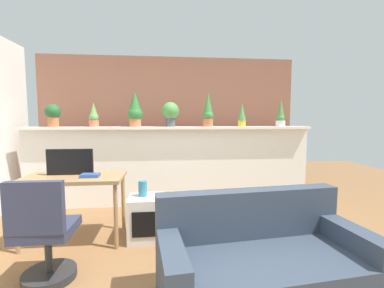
{
  "coord_description": "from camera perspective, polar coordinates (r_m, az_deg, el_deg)",
  "views": [
    {
      "loc": [
        -0.09,
        -2.22,
        1.38
      ],
      "look_at": [
        0.25,
        1.11,
        1.07
      ],
      "focal_mm": 24.48,
      "sensor_mm": 36.0,
      "label": 1
    }
  ],
  "objects": [
    {
      "name": "brick_wall_behind",
      "position": [
        4.83,
        -4.76,
        3.69
      ],
      "size": [
        4.54,
        0.1,
        2.5
      ],
      "primitive_type": "cube",
      "color": "#935B47",
      "rests_on": "ground"
    },
    {
      "name": "vase_on_shelf",
      "position": [
        3.12,
        -10.68,
        -9.48
      ],
      "size": [
        0.1,
        0.1,
        0.18
      ],
      "primitive_type": "cylinder",
      "color": "teal",
      "rests_on": "side_cube_shelf"
    },
    {
      "name": "divider_wall",
      "position": [
        4.29,
        -4.54,
        -4.99
      ],
      "size": [
        4.54,
        0.16,
        1.24
      ],
      "primitive_type": "cube",
      "color": "white",
      "rests_on": "ground"
    },
    {
      "name": "potted_plant_2",
      "position": [
        4.23,
        -12.31,
        7.21
      ],
      "size": [
        0.24,
        0.24,
        0.55
      ],
      "color": "#C66B42",
      "rests_on": "plant_shelf"
    },
    {
      "name": "couch",
      "position": [
        2.25,
        15.07,
        -24.17
      ],
      "size": [
        1.63,
        0.92,
        0.8
      ],
      "color": "#333D4C",
      "rests_on": "ground"
    },
    {
      "name": "potted_plant_4",
      "position": [
        4.23,
        3.51,
        7.17
      ],
      "size": [
        0.17,
        0.17,
        0.55
      ],
      "color": "#C66B42",
      "rests_on": "plant_shelf"
    },
    {
      "name": "potted_plant_6",
      "position": [
        4.61,
        18.74,
        6.0
      ],
      "size": [
        0.15,
        0.15,
        0.45
      ],
      "color": "silver",
      "rests_on": "plant_shelf"
    },
    {
      "name": "plant_shelf",
      "position": [
        4.19,
        -4.59,
        3.53
      ],
      "size": [
        4.54,
        0.29,
        0.04
      ],
      "primitive_type": "cube",
      "color": "white",
      "rests_on": "divider_wall"
    },
    {
      "name": "side_cube_shelf",
      "position": [
        3.19,
        -9.93,
        -15.57
      ],
      "size": [
        0.4,
        0.41,
        0.5
      ],
      "color": "silver",
      "rests_on": "ground"
    },
    {
      "name": "potted_plant_1",
      "position": [
        4.36,
        -20.62,
        5.74
      ],
      "size": [
        0.15,
        0.15,
        0.38
      ],
      "color": "#C66B42",
      "rests_on": "plant_shelf"
    },
    {
      "name": "ground_plane",
      "position": [
        2.62,
        -3.28,
        -26.56
      ],
      "size": [
        12.0,
        12.0,
        0.0
      ],
      "primitive_type": "plane",
      "color": "brown"
    },
    {
      "name": "tv_monitor",
      "position": [
        3.32,
        -25.02,
        -3.55
      ],
      "size": [
        0.51,
        0.04,
        0.3
      ],
      "primitive_type": "cube",
      "color": "black",
      "rests_on": "desk"
    },
    {
      "name": "potted_plant_0",
      "position": [
        4.47,
        -28.05,
        5.79
      ],
      "size": [
        0.23,
        0.23,
        0.34
      ],
      "color": "#C66B42",
      "rests_on": "plant_shelf"
    },
    {
      "name": "office_chair",
      "position": [
        2.63,
        -29.46,
        -17.55
      ],
      "size": [
        0.44,
        0.45,
        0.91
      ],
      "color": "#262628",
      "rests_on": "ground"
    },
    {
      "name": "potted_plant_3",
      "position": [
        4.2,
        -4.73,
        6.89
      ],
      "size": [
        0.27,
        0.27,
        0.39
      ],
      "color": "#4C4C51",
      "rests_on": "plant_shelf"
    },
    {
      "name": "book_on_desk",
      "position": [
        3.13,
        -21.31,
        -6.39
      ],
      "size": [
        0.19,
        0.14,
        0.04
      ],
      "primitive_type": "cube",
      "color": "#2D4C8C",
      "rests_on": "desk"
    },
    {
      "name": "potted_plant_5",
      "position": [
        4.35,
        10.81,
        6.31
      ],
      "size": [
        0.13,
        0.13,
        0.38
      ],
      "color": "gold",
      "rests_on": "plant_shelf"
    },
    {
      "name": "desk",
      "position": [
        3.27,
        -24.33,
        -7.83
      ],
      "size": [
        1.1,
        0.6,
        0.75
      ],
      "color": "#99754C",
      "rests_on": "ground"
    }
  ]
}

